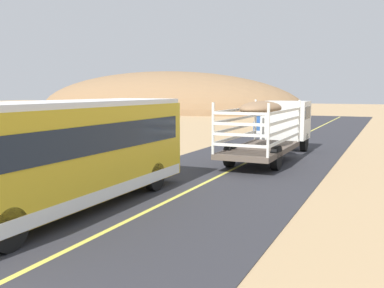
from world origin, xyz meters
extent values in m
cube|color=silver|center=(0.71, 22.30, 1.82)|extent=(2.50, 2.20, 2.20)
cube|color=#192333|center=(0.71, 22.30, 2.27)|extent=(2.53, 1.54, 0.70)
cube|color=brown|center=(0.71, 16.90, 0.72)|extent=(2.50, 6.40, 0.24)
cylinder|color=silver|center=(-0.48, 20.04, 1.94)|extent=(0.12, 0.12, 2.20)
cylinder|color=silver|center=(1.90, 20.04, 1.94)|extent=(0.12, 0.12, 2.20)
cylinder|color=silver|center=(-0.48, 13.76, 1.94)|extent=(0.12, 0.12, 2.20)
cylinder|color=silver|center=(1.90, 13.76, 1.94)|extent=(0.12, 0.12, 2.20)
cube|color=silver|center=(-0.50, 16.90, 1.28)|extent=(0.08, 6.30, 0.12)
cube|color=silver|center=(1.92, 16.90, 1.28)|extent=(0.08, 6.30, 0.12)
cube|color=silver|center=(0.71, 13.74, 1.28)|extent=(2.40, 0.08, 0.12)
cube|color=silver|center=(-0.50, 16.90, 1.72)|extent=(0.08, 6.30, 0.12)
cube|color=silver|center=(1.92, 16.90, 1.72)|extent=(0.08, 6.30, 0.12)
cube|color=silver|center=(0.71, 13.74, 1.72)|extent=(2.40, 0.08, 0.12)
cube|color=silver|center=(-0.50, 16.90, 2.16)|extent=(0.08, 6.30, 0.12)
cube|color=silver|center=(1.92, 16.90, 2.16)|extent=(0.08, 6.30, 0.12)
cube|color=silver|center=(0.71, 13.74, 2.16)|extent=(2.40, 0.08, 0.12)
cube|color=silver|center=(-0.50, 16.90, 2.60)|extent=(0.08, 6.30, 0.12)
cube|color=silver|center=(1.92, 16.90, 2.60)|extent=(0.08, 6.30, 0.12)
cube|color=silver|center=(0.71, 13.74, 2.60)|extent=(2.40, 0.08, 0.12)
ellipsoid|color=#8C6B4C|center=(0.71, 16.90, 2.69)|extent=(1.75, 3.84, 0.70)
cylinder|color=black|center=(-0.38, 22.30, 0.57)|extent=(0.32, 1.10, 1.10)
cylinder|color=black|center=(1.80, 22.30, 0.57)|extent=(0.32, 1.10, 1.10)
cylinder|color=black|center=(-0.38, 15.62, 0.57)|extent=(0.32, 1.10, 1.10)
cylinder|color=black|center=(1.80, 15.62, 0.57)|extent=(0.32, 1.10, 1.10)
cube|color=gold|center=(-2.23, 6.63, 1.72)|extent=(2.50, 10.00, 2.70)
cube|color=white|center=(-2.23, 6.63, 3.15)|extent=(2.45, 9.80, 0.16)
cube|color=#192333|center=(-2.23, 6.63, 2.19)|extent=(2.54, 9.20, 0.80)
cube|color=silver|center=(-2.23, 6.63, 0.57)|extent=(2.53, 9.80, 0.36)
cylinder|color=black|center=(-3.33, 9.88, 0.52)|extent=(0.30, 1.00, 1.00)
cylinder|color=black|center=(-1.13, 9.88, 0.52)|extent=(0.30, 1.00, 1.00)
cylinder|color=black|center=(-1.13, 3.38, 0.52)|extent=(0.30, 1.00, 1.00)
cube|color=#264C8C|center=(-2.30, 31.24, 0.70)|extent=(1.90, 4.60, 0.90)
cube|color=#264C8C|center=(-2.30, 31.09, 1.55)|extent=(1.75, 3.59, 0.80)
cube|color=#192333|center=(-2.30, 31.09, 1.57)|extent=(1.79, 3.22, 0.44)
cube|color=silver|center=(-2.30, 29.02, 0.37)|extent=(1.86, 0.20, 0.24)
cube|color=red|center=(-3.13, 28.96, 0.88)|extent=(0.16, 0.06, 0.14)
cube|color=red|center=(-1.47, 28.96, 0.88)|extent=(0.16, 0.06, 0.14)
cylinder|color=black|center=(-3.12, 32.66, 0.40)|extent=(0.26, 0.76, 0.76)
cylinder|color=black|center=(-1.48, 32.66, 0.40)|extent=(0.26, 0.76, 0.76)
cylinder|color=black|center=(-3.12, 29.81, 0.40)|extent=(0.26, 0.76, 0.76)
cylinder|color=black|center=(-1.48, 29.81, 0.40)|extent=(0.26, 0.76, 0.76)
ellipsoid|color=olive|center=(-29.27, 61.85, 0.00)|extent=(48.89, 21.59, 13.48)
camera|label=1|loc=(6.39, -3.31, 3.53)|focal=40.85mm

